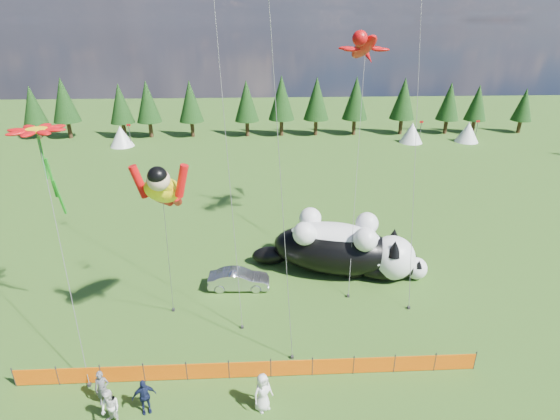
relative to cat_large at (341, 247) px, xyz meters
name	(u,v)px	position (x,y,z in m)	size (l,w,h in m)	color
ground	(251,336)	(-6.02, -6.44, -1.90)	(160.00, 160.00, 0.00)	#143509
safety_fence	(250,369)	(-6.02, -9.44, -1.39)	(22.06, 0.06, 1.10)	#262626
tree_line	(254,109)	(-6.02, 38.56, 2.10)	(90.00, 4.00, 8.00)	black
festival_tents	(334,134)	(4.98, 33.56, -0.50)	(50.00, 3.20, 2.80)	white
cat_large	(341,247)	(0.00, 0.00, 0.00)	(10.88, 5.89, 3.99)	black
cat_small	(391,266)	(3.17, -1.02, -0.95)	(5.53, 2.11, 2.00)	black
car	(239,279)	(-6.83, -1.72, -1.26)	(1.35, 3.88, 1.28)	silver
spectator_a	(102,388)	(-12.52, -10.65, -1.02)	(0.64, 0.42, 1.76)	#58595D
spectator_b	(110,409)	(-11.80, -11.83, -0.98)	(0.89, 0.53, 1.84)	white
spectator_c	(144,396)	(-10.56, -11.20, -1.02)	(1.03, 0.53, 1.75)	#161D3E
spectator_e	(263,392)	(-5.42, -11.30, -0.95)	(0.93, 0.60, 1.90)	white
superhero_kite	(164,190)	(-9.93, -5.90, 6.52)	(4.43, 4.71, 10.36)	yellow
gecko_kite	(364,47)	(1.88, 5.75, 12.23)	(3.75, 12.19, 16.62)	red
flower_kite	(37,134)	(-15.53, -5.28, 9.15)	(3.75, 6.13, 12.04)	red
diamond_kite_c	(269,7)	(-4.88, -7.22, 14.39)	(1.46, 1.69, 17.79)	#0C36C1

